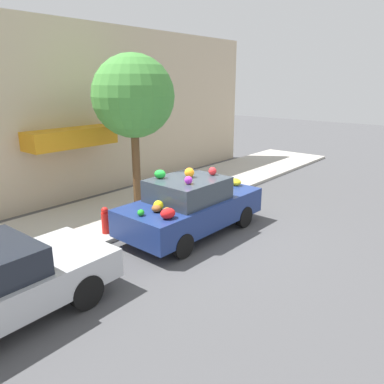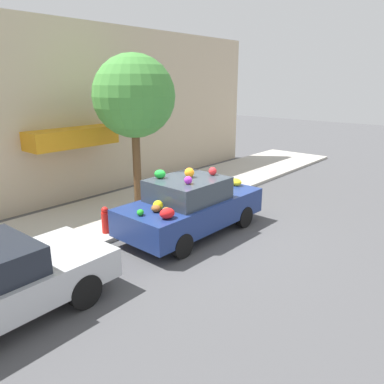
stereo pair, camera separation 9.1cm
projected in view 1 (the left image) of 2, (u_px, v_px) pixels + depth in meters
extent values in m
plane|color=#4C4C4F|center=(192.00, 233.00, 9.90)|extent=(60.00, 60.00, 0.00)
cube|color=#B2ADA3|center=(126.00, 209.00, 11.56)|extent=(24.00, 3.20, 0.11)
cube|color=#C6B293|center=(76.00, 113.00, 12.15)|extent=(18.00, 0.30, 5.68)
cube|color=orange|center=(72.00, 138.00, 11.51)|extent=(2.85, 0.90, 0.55)
cylinder|color=brown|center=(136.00, 167.00, 11.27)|extent=(0.24, 0.24, 2.50)
sphere|color=#47933D|center=(133.00, 96.00, 10.68)|extent=(2.38, 2.38, 2.38)
cylinder|color=red|center=(106.00, 223.00, 9.53)|extent=(0.20, 0.20, 0.55)
sphere|color=red|center=(105.00, 210.00, 9.43)|extent=(0.18, 0.18, 0.18)
cube|color=navy|center=(192.00, 210.00, 9.74)|extent=(4.03, 1.82, 0.66)
cube|color=#333D47|center=(188.00, 189.00, 9.45)|extent=(1.83, 1.57, 0.55)
cylinder|color=black|center=(199.00, 204.00, 11.23)|extent=(0.59, 0.19, 0.59)
cylinder|color=black|center=(244.00, 217.00, 10.22)|extent=(0.59, 0.19, 0.59)
cylinder|color=black|center=(136.00, 228.00, 9.44)|extent=(0.59, 0.19, 0.59)
cylinder|color=black|center=(183.00, 246.00, 8.43)|extent=(0.59, 0.19, 0.59)
ellipsoid|color=brown|center=(200.00, 184.00, 10.72)|extent=(0.33, 0.33, 0.14)
ellipsoid|color=brown|center=(216.00, 180.00, 10.92)|extent=(0.23, 0.25, 0.23)
ellipsoid|color=yellow|center=(235.00, 182.00, 10.78)|extent=(0.29, 0.40, 0.21)
sphere|color=purple|center=(188.00, 180.00, 8.86)|extent=(0.27, 0.27, 0.19)
ellipsoid|color=green|center=(160.00, 174.00, 9.38)|extent=(0.37, 0.38, 0.22)
ellipsoid|color=#985A28|center=(157.00, 208.00, 8.61)|extent=(0.33, 0.34, 0.17)
sphere|color=red|center=(213.00, 171.00, 9.70)|extent=(0.24, 0.24, 0.21)
sphere|color=green|center=(201.00, 184.00, 10.48)|extent=(0.28, 0.28, 0.23)
sphere|color=orange|center=(189.00, 173.00, 9.46)|extent=(0.27, 0.27, 0.25)
ellipsoid|color=green|center=(141.00, 213.00, 8.38)|extent=(0.25, 0.24, 0.14)
sphere|color=yellow|center=(158.00, 205.00, 8.70)|extent=(0.34, 0.34, 0.24)
ellipsoid|color=red|center=(168.00, 213.00, 8.19)|extent=(0.41, 0.36, 0.23)
ellipsoid|color=olive|center=(167.00, 211.00, 8.44)|extent=(0.28, 0.27, 0.17)
cylinder|color=black|center=(37.00, 265.00, 7.51)|extent=(0.64, 0.20, 0.63)
cylinder|color=black|center=(86.00, 292.00, 6.55)|extent=(0.64, 0.20, 0.63)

